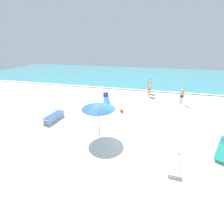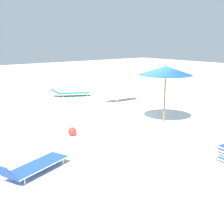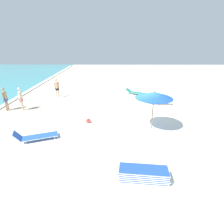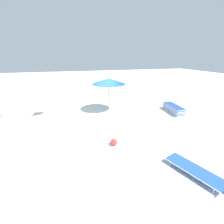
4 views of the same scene
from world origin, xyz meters
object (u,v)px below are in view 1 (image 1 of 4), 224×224
sun_lounger_beside_umbrella (173,159)px  beachgoer_strolling_adult (149,85)px  beachgoer_wading_adult (149,88)px  sun_lounger_under_umbrella (106,99)px  lounger_stack (54,117)px  beach_ball (122,111)px  sun_lounger_near_water_left (223,150)px  beach_umbrella (98,106)px  beachgoer_shoreline_child (182,94)px

sun_lounger_beside_umbrella → beachgoer_strolling_adult: bearing=100.7°
beachgoer_wading_adult → sun_lounger_under_umbrella: bearing=-166.7°
lounger_stack → sun_lounger_beside_umbrella: size_ratio=0.87×
beachgoer_wading_adult → sun_lounger_beside_umbrella: bearing=-101.5°
beach_ball → lounger_stack: bearing=-151.4°
sun_lounger_near_water_left → beachgoer_wading_adult: (-4.27, 9.20, 0.80)m
lounger_stack → sun_lounger_beside_umbrella: 9.02m
beach_ball → beachgoer_wading_adult: bearing=67.1°
sun_lounger_beside_umbrella → beachgoer_wading_adult: (-1.45, 10.61, 0.79)m
sun_lounger_beside_umbrella → lounger_stack: bearing=166.5°
beach_umbrella → sun_lounger_near_water_left: beach_umbrella is taller
sun_lounger_under_umbrella → beachgoer_strolling_adult: beachgoer_strolling_adult is taller
sun_lounger_under_umbrella → beachgoer_shoreline_child: (7.53, 1.03, 0.78)m
lounger_stack → beachgoer_shoreline_child: bearing=36.8°
beach_umbrella → beach_ball: (0.79, 3.86, -1.93)m
beachgoer_strolling_adult → beach_umbrella: bearing=-103.5°
beachgoer_shoreline_child → beach_ball: beachgoer_shoreline_child is taller
sun_lounger_near_water_left → beachgoer_shoreline_child: beachgoer_shoreline_child is taller
sun_lounger_under_umbrella → beachgoer_wading_adult: bearing=12.4°
sun_lounger_beside_umbrella → beachgoer_shoreline_child: 9.09m
sun_lounger_beside_umbrella → beachgoer_strolling_adult: size_ratio=1.27×
sun_lounger_under_umbrella → sun_lounger_near_water_left: bearing=-57.0°
beachgoer_shoreline_child → beach_ball: bearing=-88.5°
sun_lounger_beside_umbrella → beach_ball: bearing=128.0°
beach_umbrella → beachgoer_wading_adult: bearing=71.8°
lounger_stack → beachgoer_shoreline_child: beachgoer_shoreline_child is taller
sun_lounger_under_umbrella → beachgoer_wading_adult: size_ratio=1.25×
beachgoer_wading_adult → beach_ball: bearing=-132.2°
sun_lounger_under_umbrella → sun_lounger_beside_umbrella: 9.75m
sun_lounger_under_umbrella → beach_ball: size_ratio=7.26×
beachgoer_strolling_adult → beach_ball: beachgoer_strolling_adult is taller
sun_lounger_beside_umbrella → beach_ball: 6.49m
beach_umbrella → sun_lounger_beside_umbrella: beach_umbrella is taller
sun_lounger_beside_umbrella → beachgoer_wading_adult: bearing=101.3°
beach_umbrella → sun_lounger_beside_umbrella: (4.46, -1.49, -1.88)m
beachgoer_wading_adult → beach_umbrella: bearing=-127.5°
sun_lounger_under_umbrella → sun_lounger_near_water_left: 10.74m
beach_ball → sun_lounger_beside_umbrella: bearing=-55.6°
lounger_stack → sun_lounger_under_umbrella: (2.85, 5.21, -0.03)m
lounger_stack → beachgoer_wading_adult: (7.17, 7.96, 0.75)m
sun_lounger_near_water_left → beachgoer_strolling_adult: 11.24m
beachgoer_wading_adult → beachgoer_shoreline_child: size_ratio=1.00×
beachgoer_wading_adult → beachgoer_shoreline_child: same height
beach_umbrella → beachgoer_strolling_adult: size_ratio=1.32×
sun_lounger_under_umbrella → sun_lounger_near_water_left: (8.59, -6.44, -0.02)m
beach_umbrella → beachgoer_wading_adult: size_ratio=1.32×
beachgoer_wading_adult → beachgoer_strolling_adult: (-0.02, 1.15, 0.00)m
lounger_stack → beachgoer_wading_adult: beachgoer_wading_adult is taller
sun_lounger_near_water_left → beachgoer_shoreline_child: bearing=125.0°
beachgoer_wading_adult → beachgoer_shoreline_child: 3.65m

